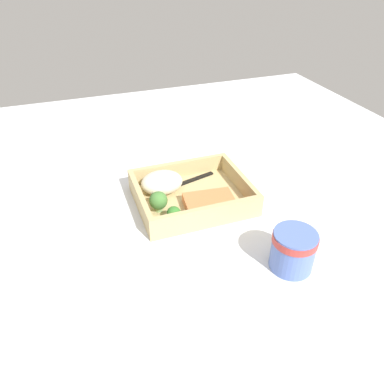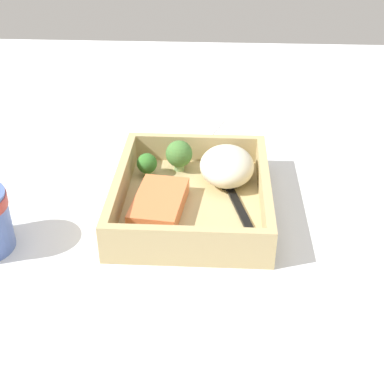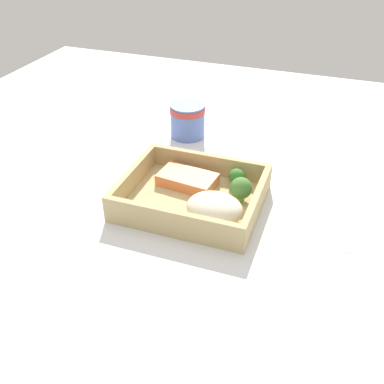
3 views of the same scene
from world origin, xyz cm
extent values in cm
cube|color=silver|center=(0.00, 0.00, -1.00)|extent=(160.00, 160.00, 2.00)
cube|color=tan|center=(0.00, 0.00, 0.60)|extent=(25.87, 21.45, 1.20)
cube|color=tan|center=(0.00, -10.13, 3.29)|extent=(25.87, 1.20, 4.18)
cube|color=tan|center=(0.00, 10.13, 3.29)|extent=(25.87, 1.20, 4.18)
cube|color=tan|center=(-12.33, 0.00, 3.29)|extent=(1.20, 19.05, 4.18)
cube|color=tan|center=(12.33, 0.00, 3.29)|extent=(1.20, 19.05, 4.18)
cube|color=#E37642|center=(-2.52, 4.38, 2.33)|extent=(11.88, 7.70, 2.25)
ellipsoid|color=beige|center=(5.93, -4.88, 3.72)|extent=(10.07, 8.08, 5.05)
cylinder|color=#7DA364|center=(8.78, 2.46, 2.04)|extent=(1.56, 1.56, 1.69)
sphere|color=#447734|center=(8.78, 2.46, 4.02)|extent=(4.12, 4.12, 4.12)
cylinder|color=#7FA15D|center=(6.70, 7.19, 1.85)|extent=(1.18, 1.18, 1.30)
sphere|color=#337129|center=(6.70, 7.19, 3.35)|extent=(3.09, 3.09, 3.09)
cube|color=black|center=(-2.55, -6.85, 1.42)|extent=(12.29, 4.13, 0.44)
cube|color=black|center=(5.11, -4.90, 1.42)|extent=(3.84, 2.97, 0.44)
cube|color=white|center=(27.18, 2.52, 0.12)|extent=(12.88, 14.18, 0.24)
camera|label=1|loc=(24.42, 68.32, 52.11)|focal=35.00mm
camera|label=2|loc=(-63.29, -3.42, 42.76)|focal=50.00mm
camera|label=3|loc=(23.53, -65.64, 50.29)|focal=42.00mm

